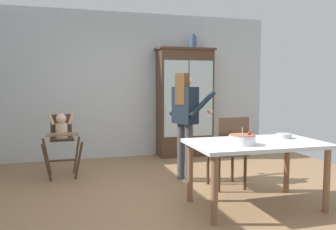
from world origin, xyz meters
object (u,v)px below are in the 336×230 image
(china_cabinet, at_px, (185,102))
(dining_chair_far_side, at_px, (230,147))
(birthday_cake, at_px, (242,140))
(adult_person, at_px, (185,113))
(ceramic_vase, at_px, (193,42))
(high_chair_with_toddler, at_px, (62,133))
(dining_table, at_px, (256,150))
(serving_bowl, at_px, (284,136))

(china_cabinet, height_order, dining_chair_far_side, china_cabinet)
(china_cabinet, bearing_deg, birthday_cake, -98.35)
(china_cabinet, relative_size, dining_chair_far_side, 2.13)
(adult_person, relative_size, dining_chair_far_side, 1.59)
(ceramic_vase, height_order, birthday_cake, ceramic_vase)
(high_chair_with_toddler, relative_size, adult_person, 0.62)
(dining_table, xyz_separation_m, serving_bowl, (0.45, 0.13, 0.12))
(china_cabinet, xyz_separation_m, adult_person, (-0.58, -1.64, -0.06))
(adult_person, height_order, serving_bowl, adult_person)
(adult_person, bearing_deg, ceramic_vase, -46.30)
(adult_person, xyz_separation_m, serving_bowl, (0.83, -1.13, -0.20))
(ceramic_vase, relative_size, adult_person, 0.18)
(china_cabinet, xyz_separation_m, ceramic_vase, (0.16, 0.00, 1.14))
(high_chair_with_toddler, height_order, dining_chair_far_side, dining_chair_far_side)
(high_chair_with_toddler, relative_size, birthday_cake, 3.39)
(dining_table, xyz_separation_m, dining_chair_far_side, (0.02, 0.67, -0.09))
(adult_person, xyz_separation_m, dining_table, (0.38, -1.26, -0.32))
(ceramic_vase, relative_size, dining_table, 0.18)
(birthday_cake, relative_size, dining_chair_far_side, 0.29)
(china_cabinet, xyz_separation_m, dining_table, (-0.20, -2.90, -0.39))
(birthday_cake, bearing_deg, high_chair_with_toddler, 131.57)
(dining_table, bearing_deg, high_chair_with_toddler, 136.95)
(serving_bowl, bearing_deg, ceramic_vase, 91.80)
(birthday_cake, height_order, serving_bowl, birthday_cake)
(ceramic_vase, relative_size, high_chair_with_toddler, 0.28)
(high_chair_with_toddler, xyz_separation_m, serving_bowl, (2.52, -1.81, 0.11))
(high_chair_with_toddler, height_order, serving_bowl, high_chair_with_toddler)
(ceramic_vase, xyz_separation_m, high_chair_with_toddler, (-2.44, -0.97, -1.51))
(dining_table, height_order, serving_bowl, serving_bowl)
(dining_table, bearing_deg, birthday_cake, -153.12)
(dining_table, distance_m, birthday_cake, 0.31)
(ceramic_vase, xyz_separation_m, dining_chair_far_side, (-0.34, -2.23, -1.61))
(ceramic_vase, xyz_separation_m, serving_bowl, (0.09, -2.78, -1.40))
(dining_table, relative_size, birthday_cake, 5.39)
(adult_person, distance_m, dining_table, 1.36)
(serving_bowl, bearing_deg, high_chair_with_toddler, 144.33)
(ceramic_vase, bearing_deg, china_cabinet, -178.70)
(china_cabinet, height_order, high_chair_with_toddler, china_cabinet)
(ceramic_vase, height_order, adult_person, ceramic_vase)
(ceramic_vase, bearing_deg, dining_chair_far_side, -98.75)
(serving_bowl, xyz_separation_m, dining_chair_far_side, (-0.43, 0.54, -0.21))
(high_chair_with_toddler, bearing_deg, adult_person, -23.31)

